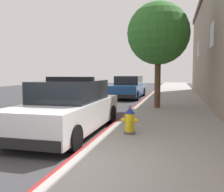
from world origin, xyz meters
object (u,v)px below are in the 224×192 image
object	(u,v)px
parked_car_silver_ahead	(129,88)
police_cruiser	(69,108)
fire_hydrant	(130,121)
street_tree	(158,34)

from	to	relation	value
parked_car_silver_ahead	police_cruiser	bearing A→B (deg)	-88.95
parked_car_silver_ahead	fire_hydrant	world-z (taller)	parked_car_silver_ahead
police_cruiser	parked_car_silver_ahead	xyz separation A→B (m)	(-0.20, 10.86, -0.00)
street_tree	fire_hydrant	bearing A→B (deg)	-93.56
police_cruiser	fire_hydrant	size ratio (longest dim) A/B	6.37
parked_car_silver_ahead	street_tree	distance (m)	6.85
police_cruiser	fire_hydrant	bearing A→B (deg)	-10.05
fire_hydrant	police_cruiser	bearing A→B (deg)	169.95
police_cruiser	fire_hydrant	xyz separation A→B (m)	(1.89, -0.33, -0.24)
police_cruiser	street_tree	world-z (taller)	street_tree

